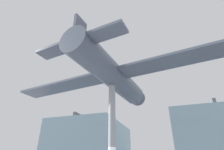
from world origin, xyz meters
name	(u,v)px	position (x,y,z in m)	size (l,w,h in m)	color
glass_pavilion_left	(91,149)	(-8.77, 15.63, 3.78)	(9.88, 13.13, 8.14)	#7593A3
glass_pavilion_right	(214,145)	(8.77, 15.63, 3.78)	(9.88, 13.13, 8.14)	#7593A3
support_pylon_central	(112,132)	(0.00, 0.00, 3.45)	(0.49, 0.49, 6.90)	#999EA3
suspended_airplane	(113,76)	(0.03, 0.21, 7.84)	(19.08, 11.79, 2.93)	#4C5666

